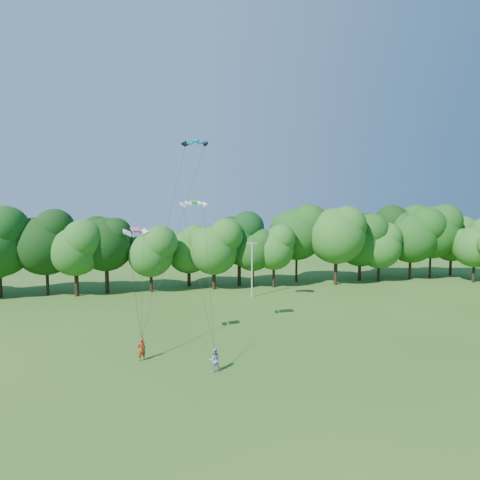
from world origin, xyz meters
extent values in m
plane|color=#2E5617|center=(0.00, 0.00, 0.00)|extent=(160.00, 160.00, 0.00)
cylinder|color=#A8A9A1|center=(6.30, 28.77, 3.77)|extent=(0.19, 0.19, 7.53)
cube|color=#A8A9A1|center=(6.30, 28.77, 7.34)|extent=(1.44, 0.60, 0.08)
imported|color=#B13116|center=(-7.70, 9.87, 0.90)|extent=(0.76, 0.62, 1.79)
imported|color=#8EA1C5|center=(-2.44, 6.63, 0.85)|extent=(0.89, 0.72, 1.71)
cube|color=#047A8B|center=(-2.24, 19.46, 18.89)|extent=(2.80, 1.80, 0.61)
cube|color=green|center=(-3.13, 13.62, 12.51)|extent=(2.40, 1.28, 0.38)
cube|color=#EE42A0|center=(-8.06, 11.91, 10.18)|extent=(2.12, 1.39, 0.40)
cylinder|color=#332514|center=(-26.91, 36.26, 2.39)|extent=(0.50, 0.50, 4.78)
cylinder|color=black|center=(6.35, 36.67, 2.03)|extent=(0.43, 0.43, 4.06)
ellipsoid|color=black|center=(6.35, 36.67, 7.38)|extent=(8.12, 8.12, 8.85)
cylinder|color=#322514|center=(29.74, 34.97, 1.91)|extent=(0.41, 0.41, 3.82)
ellipsoid|color=#255B1B|center=(29.74, 34.97, 6.94)|extent=(7.63, 7.63, 8.33)
camera|label=1|loc=(-6.64, -19.65, 11.74)|focal=28.00mm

